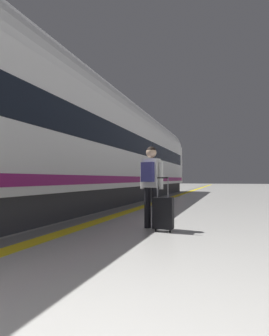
% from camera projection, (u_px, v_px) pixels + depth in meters
% --- Properties ---
extents(safety_line_strip, '(0.36, 80.00, 0.01)m').
position_uv_depth(safety_line_strip, '(145.00, 206.00, 10.34)').
color(safety_line_strip, yellow).
rests_on(safety_line_strip, ground).
extents(tactile_edge_band, '(0.64, 80.00, 0.01)m').
position_uv_depth(tactile_edge_band, '(137.00, 206.00, 10.46)').
color(tactile_edge_band, slate).
rests_on(tactile_edge_band, ground).
extents(high_speed_train, '(2.94, 29.91, 4.97)m').
position_uv_depth(high_speed_train, '(78.00, 138.00, 9.86)').
color(high_speed_train, '#38383D').
rests_on(high_speed_train, ground).
extents(passenger_near, '(0.52, 0.38, 1.70)m').
position_uv_depth(passenger_near, '(151.00, 180.00, 5.71)').
color(passenger_near, black).
rests_on(passenger_near, ground).
extents(suitcase_near, '(0.38, 0.24, 1.06)m').
position_uv_depth(suitcase_near, '(163.00, 213.00, 5.34)').
color(suitcase_near, black).
rests_on(suitcase_near, ground).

